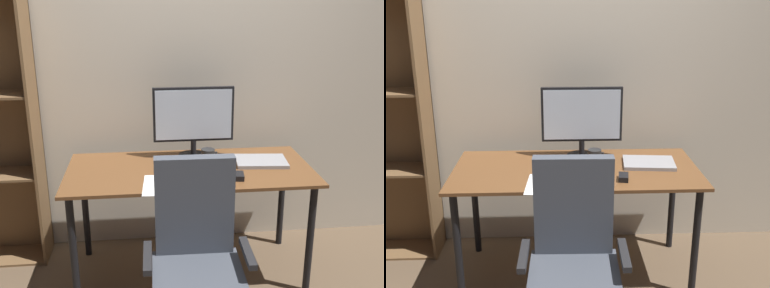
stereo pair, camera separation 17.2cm
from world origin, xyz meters
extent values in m
plane|color=brown|center=(0.00, 0.00, 0.00)|extent=(12.00, 12.00, 0.00)
cube|color=beige|center=(0.00, 0.52, 1.30)|extent=(6.40, 0.10, 2.60)
cube|color=brown|center=(0.00, 0.00, 0.73)|extent=(1.51, 0.70, 0.02)
cylinder|color=black|center=(-0.70, -0.29, 0.36)|extent=(0.04, 0.04, 0.72)
cylinder|color=black|center=(0.70, -0.29, 0.36)|extent=(0.04, 0.04, 0.72)
cylinder|color=black|center=(-0.70, 0.29, 0.36)|extent=(0.04, 0.04, 0.72)
cylinder|color=black|center=(0.70, 0.29, 0.36)|extent=(0.04, 0.04, 0.72)
cylinder|color=black|center=(0.05, 0.21, 0.75)|extent=(0.20, 0.20, 0.01)
cylinder|color=black|center=(0.05, 0.21, 0.80)|extent=(0.04, 0.04, 0.10)
cube|color=black|center=(0.05, 0.21, 1.03)|extent=(0.52, 0.03, 0.35)
cube|color=silver|center=(0.05, 0.19, 1.03)|extent=(0.49, 0.01, 0.32)
cube|color=#B7BABC|center=(0.05, -0.20, 0.75)|extent=(0.29, 0.12, 0.02)
cube|color=black|center=(0.27, -0.20, 0.76)|extent=(0.07, 0.10, 0.03)
cylinder|color=black|center=(0.12, 0.03, 0.79)|extent=(0.08, 0.08, 0.11)
cube|color=black|center=(0.17, 0.03, 0.80)|extent=(0.02, 0.01, 0.06)
cube|color=#99999E|center=(0.46, 0.04, 0.75)|extent=(0.34, 0.26, 0.02)
cube|color=white|center=(-0.18, -0.25, 0.74)|extent=(0.23, 0.31, 0.00)
cube|color=#474C56|center=(-0.04, -0.75, 0.45)|extent=(0.45, 0.45, 0.08)
cube|color=#474C56|center=(-0.03, -0.54, 0.75)|extent=(0.40, 0.08, 0.52)
cube|color=#232326|center=(-0.28, -0.73, 0.58)|extent=(0.05, 0.26, 0.03)
cube|color=#232326|center=(0.20, -0.74, 0.58)|extent=(0.05, 0.26, 0.03)
cube|color=brown|center=(-0.97, 0.31, 0.90)|extent=(0.02, 0.28, 1.79)
camera|label=1|loc=(-0.27, -2.59, 1.76)|focal=42.23mm
camera|label=2|loc=(-0.10, -2.61, 1.76)|focal=42.23mm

